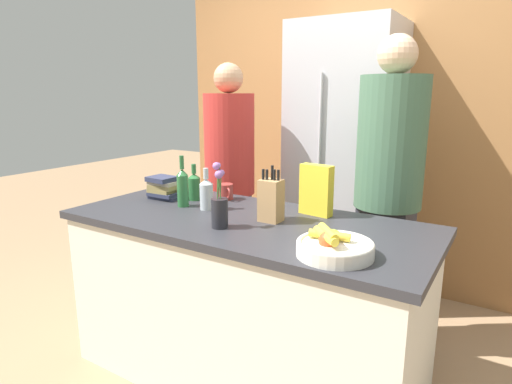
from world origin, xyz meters
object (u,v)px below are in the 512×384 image
object	(u,v)px
cereal_box	(316,190)
bottle_wine	(194,186)
flower_vase	(220,206)
knife_block	(271,200)
fruit_bowl	(334,246)
person_at_sink	(230,174)
refrigerator	(343,165)
bottle_oil	(206,193)
bottle_vinegar	(183,187)
person_in_blue	(388,182)
coffee_mug	(226,192)
book_stack	(164,188)

from	to	relation	value
cereal_box	bottle_wine	size ratio (longest dim) A/B	1.22
flower_vase	knife_block	bearing A→B (deg)	55.04
knife_block	fruit_bowl	bearing A→B (deg)	-31.74
person_at_sink	fruit_bowl	bearing A→B (deg)	-55.95
refrigerator	bottle_oil	size ratio (longest dim) A/B	8.68
bottle_vinegar	cereal_box	bearing A→B (deg)	18.69
cereal_box	person_in_blue	xyz separation A→B (m)	(0.26, 0.42, 0.00)
refrigerator	knife_block	world-z (taller)	refrigerator
cereal_box	person_at_sink	world-z (taller)	person_at_sink
bottle_vinegar	bottle_wine	xyz separation A→B (m)	(-0.04, 0.15, -0.03)
coffee_mug	bottle_oil	size ratio (longest dim) A/B	0.50
fruit_bowl	bottle_oil	bearing A→B (deg)	161.88
coffee_mug	bottle_wine	bearing A→B (deg)	-144.93
bottle_oil	bottle_vinegar	size ratio (longest dim) A/B	0.80
flower_vase	cereal_box	world-z (taller)	flower_vase
knife_block	bottle_oil	distance (m)	0.41
coffee_mug	bottle_vinegar	bearing A→B (deg)	-113.25
knife_block	coffee_mug	xyz separation A→B (m)	(-0.45, 0.24, -0.06)
flower_vase	book_stack	world-z (taller)	flower_vase
cereal_box	bottle_wine	bearing A→B (deg)	-173.23
book_stack	fruit_bowl	bearing A→B (deg)	-15.24
person_in_blue	cereal_box	bearing A→B (deg)	-116.10
cereal_box	person_in_blue	world-z (taller)	person_in_blue
book_stack	bottle_vinegar	bearing A→B (deg)	-18.51
fruit_bowl	cereal_box	world-z (taller)	cereal_box
coffee_mug	bottle_vinegar	distance (m)	0.29
knife_block	person_in_blue	distance (m)	0.76
knife_block	book_stack	distance (m)	0.79
bottle_oil	person_at_sink	world-z (taller)	person_at_sink
fruit_bowl	cereal_box	distance (m)	0.59
person_in_blue	bottle_wine	bearing A→B (deg)	-147.38
book_stack	bottle_wine	world-z (taller)	bottle_wine
refrigerator	book_stack	size ratio (longest dim) A/B	10.16
bottle_oil	book_stack	bearing A→B (deg)	171.70
bottle_oil	bottle_vinegar	distance (m)	0.16
fruit_bowl	knife_block	bearing A→B (deg)	148.26
fruit_bowl	person_at_sink	size ratio (longest dim) A/B	0.18
coffee_mug	bottle_vinegar	xyz separation A→B (m)	(-0.11, -0.26, 0.07)
flower_vase	bottle_wine	size ratio (longest dim) A/B	1.45
bottle_wine	person_in_blue	world-z (taller)	person_in_blue
knife_block	person_at_sink	size ratio (longest dim) A/B	0.16
flower_vase	person_in_blue	world-z (taller)	person_in_blue
bottle_oil	cereal_box	bearing A→B (deg)	21.71
bottle_oil	bottle_vinegar	xyz separation A→B (m)	(-0.15, -0.02, 0.02)
coffee_mug	bottle_oil	distance (m)	0.25
cereal_box	person_in_blue	distance (m)	0.49
fruit_bowl	person_at_sink	distance (m)	1.46
fruit_bowl	book_stack	size ratio (longest dim) A/B	1.55
coffee_mug	person_in_blue	size ratio (longest dim) A/B	0.06
cereal_box	bottle_oil	size ratio (longest dim) A/B	1.15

